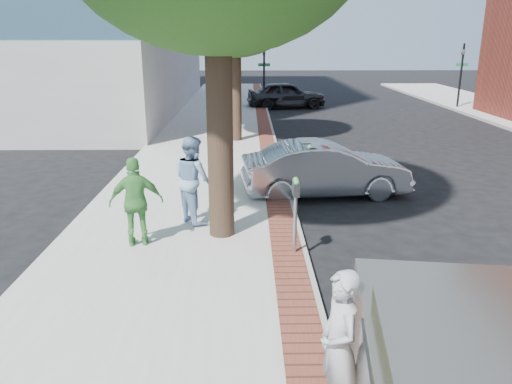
{
  "coord_description": "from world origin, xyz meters",
  "views": [
    {
      "loc": [
        -0.04,
        -7.87,
        4.08
      ],
      "look_at": [
        0.11,
        1.45,
        1.2
      ],
      "focal_mm": 35.0,
      "sensor_mm": 36.0,
      "label": 1
    }
  ],
  "objects_px": {
    "person_officer": "(193,179)",
    "sedan_silver": "(326,169)",
    "person_green": "(136,202)",
    "person_gray": "(339,346)",
    "bg_car": "(286,95)",
    "parking_meter": "(296,200)"
  },
  "relations": [
    {
      "from": "parking_meter",
      "to": "person_gray",
      "type": "bearing_deg",
      "value": -89.14
    },
    {
      "from": "person_green",
      "to": "bg_car",
      "type": "xyz_separation_m",
      "value": [
        4.5,
        21.32,
        -0.23
      ]
    },
    {
      "from": "sedan_silver",
      "to": "parking_meter",
      "type": "bearing_deg",
      "value": 157.29
    },
    {
      "from": "parking_meter",
      "to": "person_gray",
      "type": "distance_m",
      "value": 4.3
    },
    {
      "from": "person_officer",
      "to": "bg_car",
      "type": "height_order",
      "value": "person_officer"
    },
    {
      "from": "person_officer",
      "to": "bg_car",
      "type": "relative_size",
      "value": 0.41
    },
    {
      "from": "person_green",
      "to": "sedan_silver",
      "type": "xyz_separation_m",
      "value": [
        4.25,
        3.63,
        -0.31
      ]
    },
    {
      "from": "parking_meter",
      "to": "person_gray",
      "type": "height_order",
      "value": "person_gray"
    },
    {
      "from": "parking_meter",
      "to": "person_green",
      "type": "relative_size",
      "value": 0.83
    },
    {
      "from": "person_gray",
      "to": "person_green",
      "type": "distance_m",
      "value": 5.68
    },
    {
      "from": "person_officer",
      "to": "person_green",
      "type": "height_order",
      "value": "person_officer"
    },
    {
      "from": "person_gray",
      "to": "bg_car",
      "type": "height_order",
      "value": "person_gray"
    },
    {
      "from": "sedan_silver",
      "to": "bg_car",
      "type": "bearing_deg",
      "value": -7.26
    },
    {
      "from": "person_green",
      "to": "person_gray",
      "type": "bearing_deg",
      "value": 112.6
    },
    {
      "from": "sedan_silver",
      "to": "bg_car",
      "type": "xyz_separation_m",
      "value": [
        0.25,
        17.69,
        0.07
      ]
    },
    {
      "from": "parking_meter",
      "to": "bg_car",
      "type": "distance_m",
      "value": 21.82
    },
    {
      "from": "person_gray",
      "to": "person_officer",
      "type": "xyz_separation_m",
      "value": [
        -2.16,
        6.06,
        0.12
      ]
    },
    {
      "from": "person_officer",
      "to": "sedan_silver",
      "type": "xyz_separation_m",
      "value": [
        3.28,
        2.31,
        -0.39
      ]
    },
    {
      "from": "person_green",
      "to": "sedan_silver",
      "type": "bearing_deg",
      "value": -150.24
    },
    {
      "from": "person_officer",
      "to": "person_green",
      "type": "distance_m",
      "value": 1.63
    },
    {
      "from": "sedan_silver",
      "to": "bg_car",
      "type": "distance_m",
      "value": 17.69
    },
    {
      "from": "person_gray",
      "to": "person_green",
      "type": "height_order",
      "value": "person_green"
    }
  ]
}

